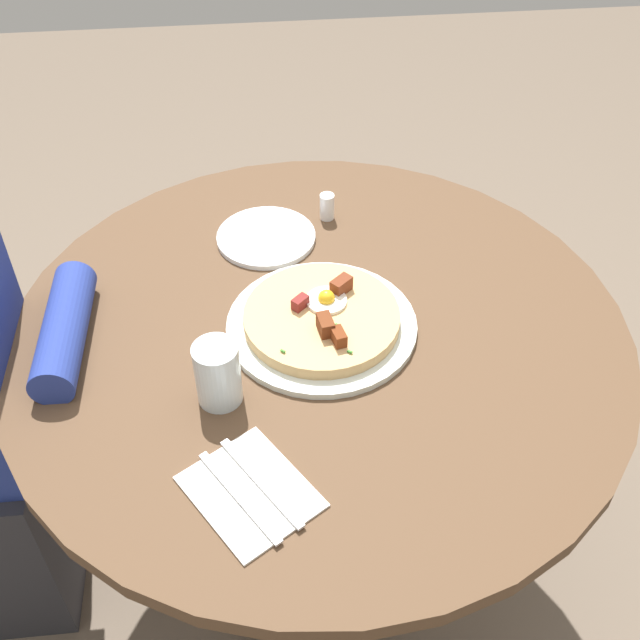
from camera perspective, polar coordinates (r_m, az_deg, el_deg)
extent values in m
plane|color=#6B5B4C|center=(1.86, -0.10, -16.85)|extent=(6.00, 6.00, 0.00)
cylinder|color=brown|center=(1.29, -0.14, -1.08)|extent=(1.03, 1.03, 0.03)
cylinder|color=#333338|center=(1.57, -0.11, -10.55)|extent=(0.12, 0.12, 0.69)
cylinder|color=#333338|center=(1.85, -0.10, -16.66)|extent=(0.46, 0.46, 0.02)
cylinder|color=navy|center=(1.30, -18.21, -0.67)|extent=(0.08, 0.26, 0.07)
cylinder|color=silver|center=(1.28, 0.14, -0.50)|extent=(0.31, 0.31, 0.01)
cylinder|color=tan|center=(1.27, 0.14, 0.05)|extent=(0.26, 0.26, 0.02)
cylinder|color=white|center=(1.28, 0.47, 1.43)|extent=(0.07, 0.07, 0.01)
sphere|color=yellow|center=(1.27, 0.48, 1.63)|extent=(0.03, 0.03, 0.03)
cube|color=brown|center=(1.22, 0.40, -0.36)|extent=(0.03, 0.04, 0.03)
cube|color=maroon|center=(1.20, 1.37, -1.24)|extent=(0.02, 0.03, 0.02)
cube|color=maroon|center=(1.26, -1.46, 1.28)|extent=(0.03, 0.03, 0.02)
cube|color=brown|center=(1.29, 1.57, 2.55)|extent=(0.04, 0.04, 0.03)
cube|color=#387F2D|center=(1.20, -2.74, -2.29)|extent=(0.01, 0.01, 0.00)
cube|color=#387F2D|center=(1.19, 2.20, -2.34)|extent=(0.01, 0.01, 0.00)
cube|color=#387F2D|center=(1.23, 1.26, -0.40)|extent=(0.01, 0.01, 0.00)
cube|color=#387F2D|center=(1.24, 0.81, -0.11)|extent=(0.01, 0.01, 0.00)
cylinder|color=white|center=(1.47, -3.97, 6.08)|extent=(0.18, 0.18, 0.01)
cube|color=white|center=(1.08, -5.12, -12.40)|extent=(0.21, 0.22, 0.00)
cube|color=silver|center=(1.08, -4.35, -11.78)|extent=(0.11, 0.16, 0.00)
cube|color=silver|center=(1.07, -5.94, -12.75)|extent=(0.11, 0.16, 0.00)
cylinder|color=silver|center=(1.15, -7.50, -3.91)|extent=(0.07, 0.07, 0.10)
cylinder|color=white|center=(1.51, 0.51, 8.31)|extent=(0.03, 0.03, 0.05)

